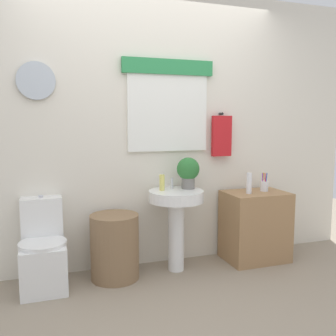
% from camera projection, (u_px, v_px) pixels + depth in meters
% --- Properties ---
extents(ground_plane, '(8.00, 8.00, 0.00)m').
position_uv_depth(ground_plane, '(194.00, 318.00, 2.63)').
color(ground_plane, gray).
extents(back_wall, '(4.40, 0.18, 2.60)m').
position_uv_depth(back_wall, '(149.00, 129.00, 3.54)').
color(back_wall, silver).
rests_on(back_wall, ground_plane).
extents(toilet, '(0.38, 0.51, 0.75)m').
position_uv_depth(toilet, '(43.00, 253.00, 3.11)').
color(toilet, white).
rests_on(toilet, ground_plane).
extents(laundry_hamper, '(0.42, 0.42, 0.57)m').
position_uv_depth(laundry_hamper, '(115.00, 247.00, 3.26)').
color(laundry_hamper, '#846647').
rests_on(laundry_hamper, ground_plane).
extents(pedestal_sink, '(0.51, 0.51, 0.75)m').
position_uv_depth(pedestal_sink, '(176.00, 211.00, 3.41)').
color(pedestal_sink, white).
rests_on(pedestal_sink, ground_plane).
extents(faucet, '(0.03, 0.03, 0.10)m').
position_uv_depth(faucet, '(172.00, 183.00, 3.49)').
color(faucet, silver).
rests_on(faucet, pedestal_sink).
extents(wooden_cabinet, '(0.60, 0.44, 0.69)m').
position_uv_depth(wooden_cabinet, '(255.00, 226.00, 3.71)').
color(wooden_cabinet, '#9E754C').
rests_on(wooden_cabinet, ground_plane).
extents(soap_bottle, '(0.05, 0.05, 0.15)m').
position_uv_depth(soap_bottle, '(162.00, 183.00, 3.39)').
color(soap_bottle, '#DBD166').
rests_on(soap_bottle, pedestal_sink).
extents(potted_plant, '(0.21, 0.21, 0.29)m').
position_uv_depth(potted_plant, '(188.00, 171.00, 3.47)').
color(potted_plant, slate).
rests_on(potted_plant, pedestal_sink).
extents(lotion_bottle, '(0.05, 0.05, 0.20)m').
position_uv_depth(lotion_bottle, '(249.00, 183.00, 3.58)').
color(lotion_bottle, white).
rests_on(lotion_bottle, wooden_cabinet).
extents(toothbrush_cup, '(0.08, 0.08, 0.19)m').
position_uv_depth(toothbrush_cup, '(264.00, 186.00, 3.71)').
color(toothbrush_cup, silver).
rests_on(toothbrush_cup, wooden_cabinet).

